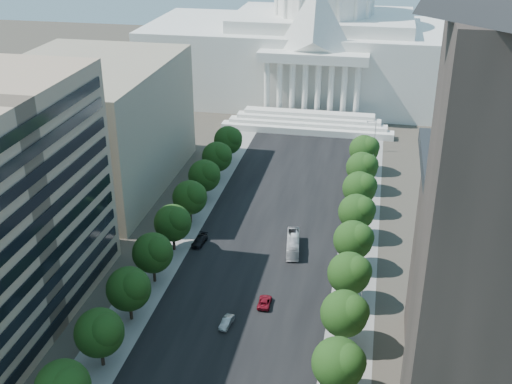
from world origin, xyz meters
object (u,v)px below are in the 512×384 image
Objects in this scene: car_dark_b at (200,241)px; city_bus at (293,244)px; car_red at (265,302)px; car_silver at (227,322)px.

car_dark_b is 19.46m from city_bus.
car_dark_b is at bearing -48.91° from car_red.
car_dark_b reaches higher than car_red.
car_dark_b reaches higher than car_silver.
car_silver is at bearing -59.02° from car_dark_b.
car_dark_b is at bearing 176.85° from city_bus.
car_silver reaches higher than car_red.
car_dark_b is 0.50× the size of city_bus.
car_dark_b is (-12.00, 25.83, 0.08)m from car_silver.
city_bus is at bearing 9.90° from car_dark_b.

